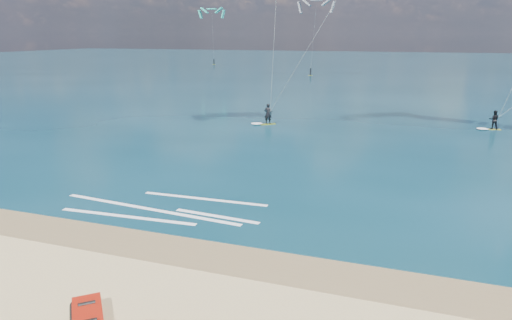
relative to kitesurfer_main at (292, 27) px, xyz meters
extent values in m
plane|color=tan|center=(-1.40, 15.41, -8.27)|extent=(320.00, 320.00, 0.00)
cube|color=olive|center=(-1.40, -21.59, -8.27)|extent=(320.00, 2.40, 0.01)
cube|color=#0A2F3B|center=(-1.40, 79.41, -8.25)|extent=(320.00, 200.00, 0.04)
cube|color=#A1C517|center=(-2.63, 2.49, -8.20)|extent=(1.35, 1.14, 0.06)
imported|color=black|center=(-2.63, 2.49, -7.28)|extent=(0.70, 0.50, 1.80)
cylinder|color=black|center=(-2.33, 2.19, -7.02)|extent=(0.47, 0.36, 0.04)
cube|color=gold|center=(15.81, 6.41, -8.20)|extent=(1.28, 0.53, 0.05)
imported|color=black|center=(15.81, 6.41, -7.40)|extent=(0.80, 0.64, 1.57)
cylinder|color=black|center=(16.08, 6.14, -7.13)|extent=(0.50, 0.10, 0.04)
cube|color=white|center=(-2.18, -19.59, -8.22)|extent=(6.50, 0.59, 0.01)
cube|color=white|center=(-1.76, -18.49, -8.22)|extent=(9.31, 1.01, 0.01)
cube|color=white|center=(1.52, -18.29, -8.22)|extent=(4.04, 0.53, 0.01)
cube|color=white|center=(0.08, -16.49, -8.22)|extent=(6.33, 0.47, 0.01)
camera|label=1|loc=(9.12, -35.30, -0.53)|focal=32.00mm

